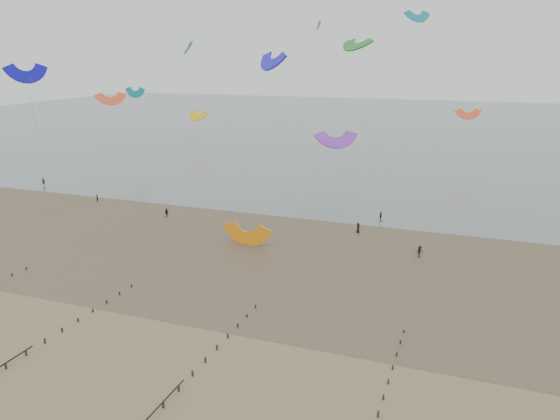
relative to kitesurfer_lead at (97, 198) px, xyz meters
The scene contains 6 objects.
ground 66.44m from the kitesurfer_lead, 45.05° to the right, with size 500.00×500.00×0.00m, color brown.
sea_and_shore 44.68m from the kitesurfer_lead, 16.41° to the right, with size 500.00×665.00×0.03m.
kitesurfer_lead is the anchor object (origin of this frame).
kitesurfers 62.44m from the kitesurfer_lead, ahead, with size 128.96×19.39×1.88m.
grounded_kite 42.91m from the kitesurfer_lead, 18.92° to the right, with size 7.26×3.80×5.53m, color orange, non-canonical shape.
kites_airborne 60.50m from the kitesurfer_lead, 51.55° to the left, with size 225.09×127.95×38.61m.
Camera 1 is at (27.96, -44.37, 29.97)m, focal length 35.00 mm.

